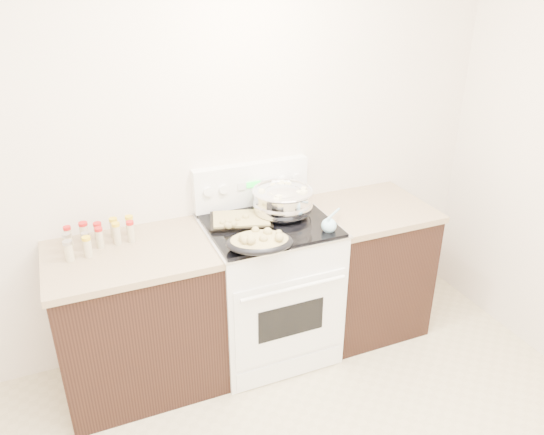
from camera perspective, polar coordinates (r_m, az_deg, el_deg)
name	(u,v)px	position (r m, az deg, el deg)	size (l,w,h in m)	color
room_shell	(341,210)	(1.58, 7.46, 0.85)	(4.10, 3.60, 2.75)	silver
counter_left	(139,319)	(3.28, -14.15, -10.53)	(0.93, 0.67, 0.92)	black
counter_right	(366,266)	(3.74, 10.05, -5.18)	(0.73, 0.67, 0.92)	black
kitchen_range	(269,285)	(3.43, -0.35, -7.32)	(0.78, 0.73, 1.22)	white
mixing_bowl	(283,202)	(3.26, 1.17, 1.67)	(0.45, 0.45, 0.22)	silver
roasting_pan	(259,241)	(2.89, -1.37, -2.57)	(0.42, 0.34, 0.12)	black
baking_sheet	(241,220)	(3.19, -3.36, -0.27)	(0.43, 0.35, 0.06)	black
wooden_spoon	(282,218)	(3.24, 1.11, -0.01)	(0.07, 0.26, 0.04)	#B57952
blue_ladle	(329,224)	(3.11, 6.19, -0.74)	(0.22, 0.24, 0.11)	#9DD2EA
spice_jars	(96,236)	(3.12, -18.36, -1.92)	(0.40, 0.24, 0.13)	#BFB28C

